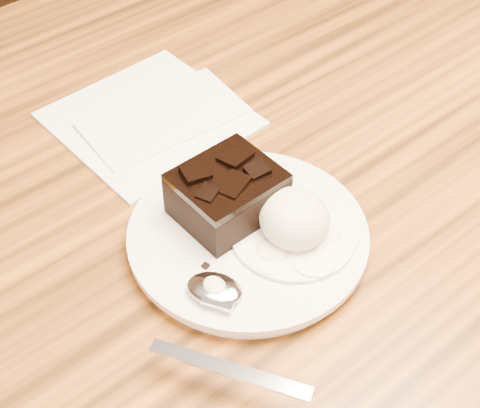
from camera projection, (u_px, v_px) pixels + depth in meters
dining_table at (252, 377)px, 0.95m from camera, size 1.20×0.80×0.75m
plate at (248, 238)px, 0.60m from camera, size 0.20×0.20×0.02m
brownie at (227, 197)px, 0.60m from camera, size 0.08×0.07×0.04m
ice_cream_scoop at (294, 219)px, 0.58m from camera, size 0.05×0.06×0.05m
melt_puddle at (293, 234)px, 0.59m from camera, size 0.10×0.10×0.00m
spoon at (215, 290)px, 0.55m from camera, size 0.11×0.16×0.01m
napkin at (150, 118)px, 0.72m from camera, size 0.17×0.17×0.01m
crumb_a at (241, 214)px, 0.61m from camera, size 0.01×0.01×0.00m
crumb_b at (206, 266)px, 0.57m from camera, size 0.01×0.01×0.00m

